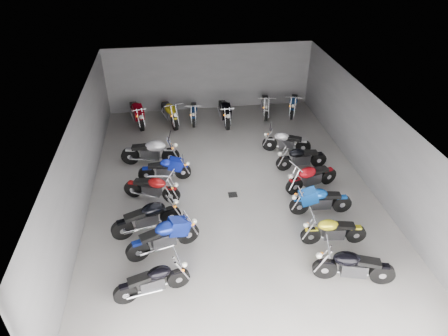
{
  "coord_description": "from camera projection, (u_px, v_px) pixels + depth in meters",
  "views": [
    {
      "loc": [
        -1.85,
        -11.74,
        8.57
      ],
      "look_at": [
        -0.28,
        -0.24,
        1.0
      ],
      "focal_mm": 32.0,
      "sensor_mm": 36.0,
      "label": 1
    }
  ],
  "objects": [
    {
      "name": "ground",
      "position": [
        231.0,
        187.0,
        14.63
      ],
      "size": [
        14.0,
        14.0,
        0.0
      ],
      "primitive_type": "plane",
      "color": "#9B9893",
      "rests_on": "ground"
    },
    {
      "name": "wall_right",
      "position": [
        369.0,
        140.0,
        14.32
      ],
      "size": [
        0.1,
        14.0,
        3.2
      ],
      "primitive_type": "cube",
      "color": "slate",
      "rests_on": "ground"
    },
    {
      "name": "motorcycle_left_b",
      "position": [
        164.0,
        237.0,
        11.62
      ],
      "size": [
        2.17,
        0.91,
        0.99
      ],
      "rotation": [
        0.0,
        0.0,
        -1.22
      ],
      "color": "black",
      "rests_on": "ground"
    },
    {
      "name": "motorcycle_left_d",
      "position": [
        152.0,
        188.0,
        13.74
      ],
      "size": [
        1.96,
        0.88,
        0.9
      ],
      "rotation": [
        0.0,
        0.0,
        -1.94
      ],
      "color": "black",
      "rests_on": "ground"
    },
    {
      "name": "motorcycle_back_f",
      "position": [
        293.0,
        104.0,
        19.6
      ],
      "size": [
        0.85,
        2.02,
        0.92
      ],
      "rotation": [
        0.0,
        0.0,
        2.79
      ],
      "color": "black",
      "rests_on": "ground"
    },
    {
      "name": "motorcycle_back_b",
      "position": [
        170.0,
        112.0,
        18.67
      ],
      "size": [
        0.78,
        2.26,
        1.02
      ],
      "rotation": [
        0.0,
        0.0,
        3.42
      ],
      "color": "black",
      "rests_on": "ground"
    },
    {
      "name": "motorcycle_right_d",
      "position": [
        311.0,
        177.0,
        14.26
      ],
      "size": [
        2.07,
        0.79,
        0.94
      ],
      "rotation": [
        0.0,
        0.0,
        1.88
      ],
      "color": "black",
      "rests_on": "ground"
    },
    {
      "name": "wall_left",
      "position": [
        82.0,
        159.0,
        13.19
      ],
      "size": [
        0.1,
        14.0,
        3.2
      ],
      "primitive_type": "cube",
      "color": "slate",
      "rests_on": "ground"
    },
    {
      "name": "motorcycle_back_e",
      "position": [
        265.0,
        105.0,
        19.51
      ],
      "size": [
        0.55,
        2.11,
        0.93
      ],
      "rotation": [
        0.0,
        0.0,
        2.97
      ],
      "color": "black",
      "rests_on": "ground"
    },
    {
      "name": "motorcycle_left_a",
      "position": [
        153.0,
        281.0,
        10.32
      ],
      "size": [
        2.0,
        0.62,
        0.89
      ],
      "rotation": [
        0.0,
        0.0,
        -1.33
      ],
      "color": "black",
      "rests_on": "ground"
    },
    {
      "name": "motorcycle_right_b",
      "position": [
        333.0,
        231.0,
        11.93
      ],
      "size": [
        1.99,
        0.43,
        0.88
      ],
      "rotation": [
        0.0,
        0.0,
        1.49
      ],
      "color": "black",
      "rests_on": "ground"
    },
    {
      "name": "motorcycle_left_f",
      "position": [
        151.0,
        152.0,
        15.65
      ],
      "size": [
        2.3,
        0.55,
        1.01
      ],
      "rotation": [
        0.0,
        0.0,
        -1.71
      ],
      "color": "black",
      "rests_on": "ground"
    },
    {
      "name": "motorcycle_right_c",
      "position": [
        320.0,
        201.0,
        13.12
      ],
      "size": [
        2.09,
        0.43,
        0.92
      ],
      "rotation": [
        0.0,
        0.0,
        1.53
      ],
      "color": "black",
      "rests_on": "ground"
    },
    {
      "name": "motorcycle_right_e",
      "position": [
        301.0,
        158.0,
        15.41
      ],
      "size": [
        2.03,
        0.42,
        0.89
      ],
      "rotation": [
        0.0,
        0.0,
        1.63
      ],
      "color": "black",
      "rests_on": "ground"
    },
    {
      "name": "motorcycle_left_e",
      "position": [
        165.0,
        169.0,
        14.76
      ],
      "size": [
        1.96,
        0.38,
        0.86
      ],
      "rotation": [
        0.0,
        0.0,
        -1.58
      ],
      "color": "black",
      "rests_on": "ground"
    },
    {
      "name": "motorcycle_right_f",
      "position": [
        286.0,
        142.0,
        16.47
      ],
      "size": [
        1.94,
        0.74,
        0.88
      ],
      "rotation": [
        0.0,
        0.0,
        1.26
      ],
      "color": "black",
      "rests_on": "ground"
    },
    {
      "name": "drain_grate",
      "position": [
        233.0,
        195.0,
        14.21
      ],
      "size": [
        0.32,
        0.32,
        0.01
      ],
      "primitive_type": "cube",
      "color": "black",
      "rests_on": "ground"
    },
    {
      "name": "motorcycle_back_a",
      "position": [
        137.0,
        113.0,
        18.62
      ],
      "size": [
        0.78,
        2.29,
        1.03
      ],
      "rotation": [
        0.0,
        0.0,
        3.41
      ],
      "color": "black",
      "rests_on": "ground"
    },
    {
      "name": "motorcycle_left_c",
      "position": [
        147.0,
        217.0,
        12.35
      ],
      "size": [
        2.17,
        0.81,
        0.98
      ],
      "rotation": [
        0.0,
        0.0,
        -1.27
      ],
      "color": "black",
      "rests_on": "ground"
    },
    {
      "name": "motorcycle_right_a",
      "position": [
        353.0,
        266.0,
        10.69
      ],
      "size": [
        2.15,
        0.7,
        0.96
      ],
      "rotation": [
        0.0,
        0.0,
        1.32
      ],
      "color": "black",
      "rests_on": "ground"
    },
    {
      "name": "motorcycle_back_d",
      "position": [
        224.0,
        111.0,
        18.75
      ],
      "size": [
        0.47,
        2.31,
        1.02
      ],
      "rotation": [
        0.0,
        0.0,
        3.18
      ],
      "color": "black",
      "rests_on": "ground"
    },
    {
      "name": "wall_back",
      "position": [
        210.0,
        78.0,
        19.56
      ],
      "size": [
        10.0,
        0.1,
        3.2
      ],
      "primitive_type": "cube",
      "color": "slate",
      "rests_on": "ground"
    },
    {
      "name": "ceiling",
      "position": [
        232.0,
        106.0,
        12.87
      ],
      "size": [
        10.0,
        14.0,
        0.04
      ],
      "primitive_type": "cube",
      "color": "black",
      "rests_on": "wall_back"
    },
    {
      "name": "motorcycle_back_c",
      "position": [
        194.0,
        112.0,
        18.91
      ],
      "size": [
        0.43,
        1.97,
        0.86
      ],
      "rotation": [
        0.0,
        0.0,
        3.06
      ],
      "color": "black",
      "rests_on": "ground"
    }
  ]
}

